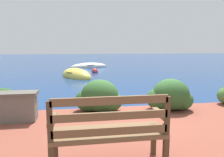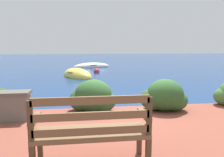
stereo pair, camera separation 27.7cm
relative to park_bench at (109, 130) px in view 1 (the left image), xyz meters
name	(u,v)px [view 1 (the left image)]	position (x,y,z in m)	size (l,w,h in m)	color
ground_plane	(128,115)	(0.86, 2.61, -0.70)	(80.00, 80.00, 0.00)	navy
park_bench	(109,130)	(0.00, 0.00, 0.00)	(1.39, 0.48, 0.93)	brown
hedge_clump_far_left	(2,104)	(-1.93, 2.29, -0.22)	(0.88, 0.64, 0.60)	#284C23
hedge_clump_left	(99,98)	(0.11, 2.34, -0.17)	(1.07, 0.77, 0.72)	#2D5628
hedge_clump_centre	(170,96)	(1.74, 2.19, -0.17)	(1.07, 0.77, 0.73)	#2D5628
rowboat_nearest	(76,76)	(-0.44, 9.42, -0.63)	(2.15, 2.75, 0.86)	#DBC64C
rowboat_mid	(89,67)	(0.55, 14.74, -0.65)	(3.12, 1.76, 0.64)	silver
mooring_buoy	(95,71)	(0.74, 11.33, -0.64)	(0.43, 0.43, 0.39)	red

